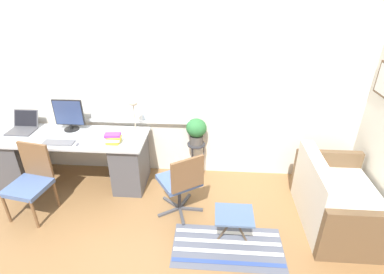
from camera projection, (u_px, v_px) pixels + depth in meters
The scene contains 16 objects.
ground_plane at pixel (128, 199), 4.06m from camera, with size 14.00×14.00×0.00m, color olive.
wall_back_with_window at pixel (133, 85), 4.13m from camera, with size 9.00×0.12×2.70m.
desk at pixel (74, 158), 4.24m from camera, with size 2.11×0.72×0.75m.
laptop at pixel (23, 127), 4.21m from camera, with size 0.36×0.36×0.25m.
monitor at pixel (69, 115), 4.15m from camera, with size 0.41×0.20×0.45m.
keyboard at pixel (59, 143), 3.89m from camera, with size 0.40×0.14×0.02m.
mouse at pixel (77, 144), 3.84m from camera, with size 0.04×0.07×0.03m.
desk_lamp at pixel (134, 109), 3.97m from camera, with size 0.15×0.15×0.50m.
book_stack at pixel (113, 138), 3.88m from camera, with size 0.22×0.18×0.13m.
desk_chair_wooden at pixel (31, 180), 3.66m from camera, with size 0.52×0.53×0.90m.
office_chair_swivel at pixel (181, 182), 3.61m from camera, with size 0.61×0.62×0.89m.
couch_loveseat at pixel (337, 203), 3.57m from camera, with size 0.85×1.26×0.83m.
plant_stand at pixel (196, 147), 4.33m from camera, with size 0.26×0.26×0.55m.
potted_plant at pixel (196, 130), 4.20m from camera, with size 0.29×0.29×0.38m.
floor_rug_striped at pixel (228, 247), 3.33m from camera, with size 1.22×0.63×0.01m.
folding_stool at pixel (234, 216), 3.26m from camera, with size 0.42×0.36×0.39m.
Camera 1 is at (1.10, -3.12, 2.65)m, focal length 28.00 mm.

